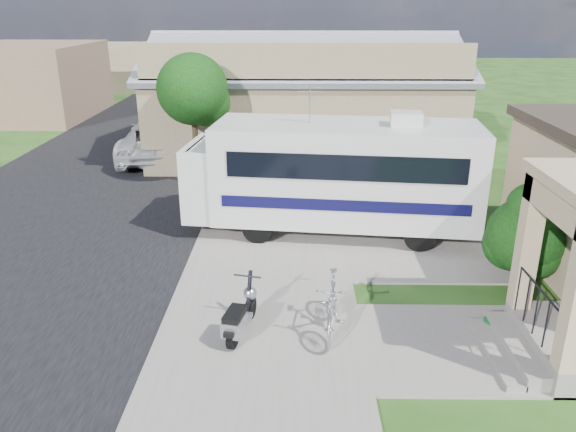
{
  "coord_description": "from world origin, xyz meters",
  "views": [
    {
      "loc": [
        -0.32,
        -10.05,
        6.05
      ],
      "look_at": [
        -0.5,
        2.5,
        1.3
      ],
      "focal_mm": 35.0,
      "sensor_mm": 36.0,
      "label": 1
    }
  ],
  "objects_px": {
    "pickup_truck": "(158,139)",
    "garden_hose": "(493,325)",
    "motorhome": "(335,173)",
    "bicycle": "(332,307)",
    "shrub": "(528,232)",
    "scooter": "(240,316)",
    "van": "(182,109)"
  },
  "relations": [
    {
      "from": "shrub",
      "to": "motorhome",
      "type": "bearing_deg",
      "value": 144.9
    },
    {
      "from": "motorhome",
      "to": "bicycle",
      "type": "relative_size",
      "value": 4.17
    },
    {
      "from": "pickup_truck",
      "to": "scooter",
      "type": "bearing_deg",
      "value": 103.78
    },
    {
      "from": "shrub",
      "to": "pickup_truck",
      "type": "height_order",
      "value": "shrub"
    },
    {
      "from": "pickup_truck",
      "to": "garden_hose",
      "type": "height_order",
      "value": "pickup_truck"
    },
    {
      "from": "pickup_truck",
      "to": "garden_hose",
      "type": "xyz_separation_m",
      "value": [
        9.68,
        -13.15,
        -0.72
      ]
    },
    {
      "from": "bicycle",
      "to": "garden_hose",
      "type": "xyz_separation_m",
      "value": [
        3.23,
        0.21,
        -0.5
      ]
    },
    {
      "from": "motorhome",
      "to": "pickup_truck",
      "type": "distance_m",
      "value": 10.6
    },
    {
      "from": "bicycle",
      "to": "van",
      "type": "bearing_deg",
      "value": 115.08
    },
    {
      "from": "pickup_truck",
      "to": "van",
      "type": "relative_size",
      "value": 1.01
    },
    {
      "from": "motorhome",
      "to": "van",
      "type": "bearing_deg",
      "value": 121.61
    },
    {
      "from": "van",
      "to": "garden_hose",
      "type": "height_order",
      "value": "van"
    },
    {
      "from": "motorhome",
      "to": "scooter",
      "type": "bearing_deg",
      "value": -104.93
    },
    {
      "from": "bicycle",
      "to": "van",
      "type": "distance_m",
      "value": 21.41
    },
    {
      "from": "motorhome",
      "to": "scooter",
      "type": "distance_m",
      "value": 5.99
    },
    {
      "from": "bicycle",
      "to": "scooter",
      "type": "bearing_deg",
      "value": -167.98
    },
    {
      "from": "garden_hose",
      "to": "scooter",
      "type": "bearing_deg",
      "value": -175.67
    },
    {
      "from": "scooter",
      "to": "garden_hose",
      "type": "height_order",
      "value": "scooter"
    },
    {
      "from": "bicycle",
      "to": "garden_hose",
      "type": "bearing_deg",
      "value": 10.5
    },
    {
      "from": "scooter",
      "to": "van",
      "type": "distance_m",
      "value": 21.09
    },
    {
      "from": "scooter",
      "to": "bicycle",
      "type": "bearing_deg",
      "value": 18.28
    },
    {
      "from": "garden_hose",
      "to": "pickup_truck",
      "type": "bearing_deg",
      "value": 126.36
    },
    {
      "from": "shrub",
      "to": "garden_hose",
      "type": "bearing_deg",
      "value": -121.99
    },
    {
      "from": "shrub",
      "to": "garden_hose",
      "type": "relative_size",
      "value": 6.08
    },
    {
      "from": "bicycle",
      "to": "pickup_truck",
      "type": "height_order",
      "value": "pickup_truck"
    },
    {
      "from": "scooter",
      "to": "motorhome",
      "type": "bearing_deg",
      "value": 81.75
    },
    {
      "from": "garden_hose",
      "to": "shrub",
      "type": "bearing_deg",
      "value": 58.01
    },
    {
      "from": "shrub",
      "to": "pickup_truck",
      "type": "bearing_deg",
      "value": 134.96
    },
    {
      "from": "motorhome",
      "to": "shrub",
      "type": "distance_m",
      "value": 5.16
    },
    {
      "from": "bicycle",
      "to": "garden_hose",
      "type": "relative_size",
      "value": 4.98
    },
    {
      "from": "scooter",
      "to": "pickup_truck",
      "type": "bearing_deg",
      "value": 122.1
    },
    {
      "from": "motorhome",
      "to": "bicycle",
      "type": "xyz_separation_m",
      "value": [
        -0.36,
        -5.29,
        -1.15
      ]
    }
  ]
}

